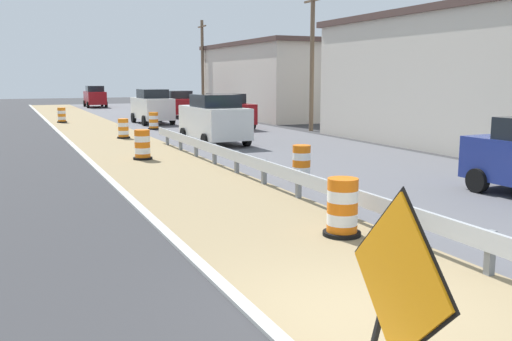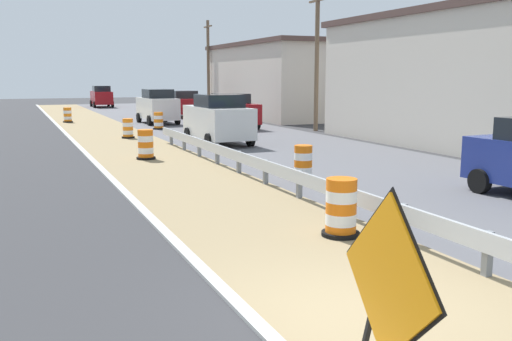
{
  "view_description": "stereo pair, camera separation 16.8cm",
  "coord_description": "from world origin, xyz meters",
  "views": [
    {
      "loc": [
        -4.05,
        -5.73,
        2.99
      ],
      "look_at": [
        1.07,
        5.83,
        0.92
      ],
      "focal_mm": 40.26,
      "sensor_mm": 36.0,
      "label": 1
    },
    {
      "loc": [
        -3.89,
        -5.8,
        2.99
      ],
      "look_at": [
        1.07,
        5.83,
        0.92
      ],
      "focal_mm": 40.26,
      "sensor_mm": 36.0,
      "label": 2
    }
  ],
  "objects": [
    {
      "name": "roadside_shop_far",
      "position": [
        15.99,
        33.56,
        2.75
      ],
      "size": [
        9.15,
        14.71,
        5.48
      ],
      "color": "beige",
      "rests_on": "ground"
    },
    {
      "name": "car_mid_far_lane",
      "position": [
        8.09,
        36.1,
        0.99
      ],
      "size": [
        2.17,
        4.5,
        1.97
      ],
      "rotation": [
        0.0,
        0.0,
        -1.55
      ],
      "color": "maroon",
      "rests_on": "ground"
    },
    {
      "name": "car_lead_far_lane",
      "position": [
        4.82,
        30.8,
        1.1
      ],
      "size": [
        2.12,
        4.25,
        2.21
      ],
      "rotation": [
        0.0,
        0.0,
        1.6
      ],
      "color": "silver",
      "rests_on": "ground"
    },
    {
      "name": "traffic_barrel_mid",
      "position": [
        0.57,
        14.97,
        0.49
      ],
      "size": [
        0.7,
        0.7,
        1.09
      ],
      "color": "orange",
      "rests_on": "ground"
    },
    {
      "name": "median_dirt_strip",
      "position": [
        0.78,
        0.0,
        0.0
      ],
      "size": [
        3.97,
        120.0,
        0.01
      ],
      "primitive_type": "cube",
      "color": "#8E7A56",
      "rests_on": "ground"
    },
    {
      "name": "ground_plane",
      "position": [
        0.0,
        0.0,
        0.0
      ],
      "size": [
        160.0,
        160.0,
        0.0
      ],
      "primitive_type": "plane",
      "color": "#333335"
    },
    {
      "name": "curb_near_edge",
      "position": [
        -1.3,
        0.0,
        0.0
      ],
      "size": [
        0.2,
        120.0,
        0.11
      ],
      "primitive_type": "cube",
      "color": "#ADADA8",
      "rests_on": "ground"
    },
    {
      "name": "roadside_shop_near",
      "position": [
        15.18,
        13.07,
        2.92
      ],
      "size": [
        7.68,
        16.27,
        5.81
      ],
      "color": "beige",
      "rests_on": "ground"
    },
    {
      "name": "car_lead_near_lane",
      "position": [
        4.67,
        18.6,
        1.11
      ],
      "size": [
        2.16,
        4.56,
        2.22
      ],
      "rotation": [
        0.0,
        0.0,
        1.58
      ],
      "color": "silver",
      "rests_on": "ground"
    },
    {
      "name": "car_distant_a",
      "position": [
        8.11,
        25.98,
        1.01
      ],
      "size": [
        2.2,
        4.45,
        2.02
      ],
      "rotation": [
        0.0,
        0.0,
        -1.56
      ],
      "color": "maroon",
      "rests_on": "ground"
    },
    {
      "name": "warning_sign_diamond",
      "position": [
        -0.76,
        -1.6,
        1.06
      ],
      "size": [
        0.2,
        1.74,
        2.01
      ],
      "rotation": [
        0.0,
        0.0,
        3.04
      ],
      "color": "black",
      "rests_on": "ground"
    },
    {
      "name": "utility_pole_mid",
      "position": [
        11.74,
        22.32,
        3.94
      ],
      "size": [
        0.24,
        1.8,
        7.56
      ],
      "color": "brown",
      "rests_on": "ground"
    },
    {
      "name": "traffic_barrel_close",
      "position": [
        3.78,
        8.7,
        0.47
      ],
      "size": [
        0.65,
        0.65,
        1.05
      ],
      "color": "orange",
      "rests_on": "ground"
    },
    {
      "name": "traffic_barrel_nearest",
      "position": [
        1.74,
        3.29,
        0.5
      ],
      "size": [
        0.73,
        0.73,
        1.11
      ],
      "color": "orange",
      "rests_on": "ground"
    },
    {
      "name": "traffic_barrel_far",
      "position": [
        1.36,
        22.57,
        0.43
      ],
      "size": [
        0.63,
        0.63,
        0.97
      ],
      "color": "orange",
      "rests_on": "ground"
    },
    {
      "name": "traffic_barrel_farthest",
      "position": [
        -0.44,
        34.12,
        0.44
      ],
      "size": [
        0.64,
        0.64,
        0.99
      ],
      "color": "orange",
      "rests_on": "ground"
    },
    {
      "name": "car_trailing_far_lane",
      "position": [
        4.52,
        53.22,
        1.06
      ],
      "size": [
        2.03,
        4.56,
        2.11
      ],
      "rotation": [
        0.0,
        0.0,
        1.55
      ],
      "color": "maroon",
      "rests_on": "ground"
    },
    {
      "name": "utility_pole_far",
      "position": [
        11.34,
        39.92,
        3.93
      ],
      "size": [
        0.24,
        1.8,
        7.54
      ],
      "color": "brown",
      "rests_on": "ground"
    },
    {
      "name": "traffic_barrel_farther",
      "position": [
        3.9,
        26.78,
        0.44
      ],
      "size": [
        0.66,
        0.66,
        0.99
      ],
      "color": "orange",
      "rests_on": "ground"
    }
  ]
}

